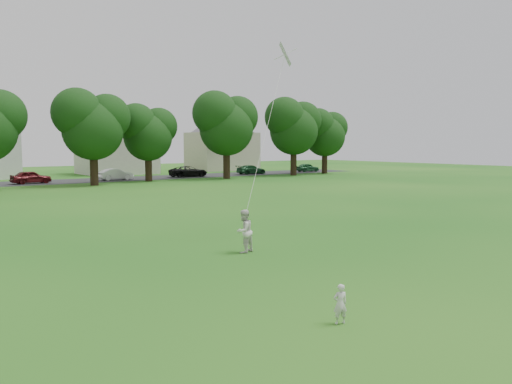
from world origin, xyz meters
TOP-DOWN VIEW (x-y plane):
  - ground at (0.00, 0.00)m, footprint 160.00×160.00m
  - toddler at (-0.27, -2.97)m, footprint 0.36×0.29m
  - older_boy at (2.09, 3.86)m, footprint 0.88×0.78m
  - kite at (3.92, 4.98)m, footprint 2.30×1.66m
  - tree_row at (0.34, 36.50)m, footprint 81.45×8.30m
  - parked_cars at (3.91, 41.00)m, footprint 73.28×2.54m

SIDE VIEW (x-z plane):
  - ground at x=0.00m, z-range 0.00..0.00m
  - toddler at x=-0.27m, z-range 0.00..0.85m
  - parked_cars at x=3.91m, z-range -0.01..1.24m
  - older_boy at x=2.09m, z-range 0.00..1.50m
  - kite at x=3.92m, z-range 0.42..8.09m
  - tree_row at x=0.34m, z-range 0.59..12.05m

